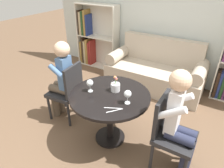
{
  "coord_description": "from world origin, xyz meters",
  "views": [
    {
      "loc": [
        1.07,
        -1.72,
        2.01
      ],
      "look_at": [
        0.0,
        0.05,
        0.83
      ],
      "focal_mm": 32.0,
      "sensor_mm": 36.0,
      "label": 1
    }
  ],
  "objects_px": {
    "chair_left": "(68,90)",
    "wine_glass_left": "(90,83)",
    "chair_right": "(169,131)",
    "flower_vase": "(115,86)",
    "wine_glass_right": "(128,94)",
    "person_left": "(62,79)",
    "bookshelf_left": "(93,38)",
    "person_right": "(180,121)",
    "couch": "(155,72)"
  },
  "relations": [
    {
      "from": "couch",
      "to": "bookshelf_left",
      "type": "bearing_deg",
      "value": 170.74
    },
    {
      "from": "person_left",
      "to": "wine_glass_left",
      "type": "xyz_separation_m",
      "value": [
        0.6,
        -0.12,
        0.16
      ]
    },
    {
      "from": "flower_vase",
      "to": "bookshelf_left",
      "type": "bearing_deg",
      "value": 132.43
    },
    {
      "from": "wine_glass_right",
      "to": "flower_vase",
      "type": "height_order",
      "value": "flower_vase"
    },
    {
      "from": "chair_right",
      "to": "person_right",
      "type": "distance_m",
      "value": 0.19
    },
    {
      "from": "couch",
      "to": "person_right",
      "type": "xyz_separation_m",
      "value": [
        0.85,
        -1.66,
        0.35
      ]
    },
    {
      "from": "chair_left",
      "to": "wine_glass_right",
      "type": "relative_size",
      "value": 5.49
    },
    {
      "from": "chair_left",
      "to": "wine_glass_right",
      "type": "height_order",
      "value": "chair_left"
    },
    {
      "from": "chair_right",
      "to": "person_left",
      "type": "xyz_separation_m",
      "value": [
        -1.61,
        0.06,
        0.17
      ]
    },
    {
      "from": "wine_glass_right",
      "to": "chair_right",
      "type": "bearing_deg",
      "value": 5.39
    },
    {
      "from": "chair_left",
      "to": "wine_glass_right",
      "type": "distance_m",
      "value": 1.08
    },
    {
      "from": "bookshelf_left",
      "to": "person_right",
      "type": "relative_size",
      "value": 1.15
    },
    {
      "from": "bookshelf_left",
      "to": "chair_left",
      "type": "relative_size",
      "value": 1.56
    },
    {
      "from": "chair_right",
      "to": "person_right",
      "type": "height_order",
      "value": "person_right"
    },
    {
      "from": "bookshelf_left",
      "to": "flower_vase",
      "type": "relative_size",
      "value": 6.83
    },
    {
      "from": "bookshelf_left",
      "to": "wine_glass_left",
      "type": "bearing_deg",
      "value": -54.81
    },
    {
      "from": "chair_left",
      "to": "flower_vase",
      "type": "relative_size",
      "value": 4.37
    },
    {
      "from": "bookshelf_left",
      "to": "wine_glass_left",
      "type": "relative_size",
      "value": 8.92
    },
    {
      "from": "chair_left",
      "to": "wine_glass_left",
      "type": "bearing_deg",
      "value": 70.5
    },
    {
      "from": "wine_glass_left",
      "to": "chair_left",
      "type": "bearing_deg",
      "value": 165.71
    },
    {
      "from": "couch",
      "to": "chair_right",
      "type": "xyz_separation_m",
      "value": [
        0.76,
        -1.66,
        0.18
      ]
    },
    {
      "from": "person_left",
      "to": "person_right",
      "type": "bearing_deg",
      "value": 82.76
    },
    {
      "from": "wine_glass_right",
      "to": "wine_glass_left",
      "type": "bearing_deg",
      "value": -178.81
    },
    {
      "from": "bookshelf_left",
      "to": "chair_right",
      "type": "relative_size",
      "value": 1.56
    },
    {
      "from": "bookshelf_left",
      "to": "flower_vase",
      "type": "height_order",
      "value": "bookshelf_left"
    },
    {
      "from": "couch",
      "to": "bookshelf_left",
      "type": "height_order",
      "value": "bookshelf_left"
    },
    {
      "from": "chair_right",
      "to": "chair_left",
      "type": "bearing_deg",
      "value": 87.33
    },
    {
      "from": "person_left",
      "to": "person_right",
      "type": "relative_size",
      "value": 0.99
    },
    {
      "from": "chair_left",
      "to": "person_right",
      "type": "bearing_deg",
      "value": 82.17
    },
    {
      "from": "chair_left",
      "to": "wine_glass_right",
      "type": "xyz_separation_m",
      "value": [
        1.02,
        -0.12,
        0.33
      ]
    },
    {
      "from": "wine_glass_right",
      "to": "flower_vase",
      "type": "xyz_separation_m",
      "value": [
        -0.25,
        0.16,
        -0.05
      ]
    },
    {
      "from": "person_right",
      "to": "wine_glass_right",
      "type": "distance_m",
      "value": 0.61
    },
    {
      "from": "person_left",
      "to": "chair_left",
      "type": "bearing_deg",
      "value": 93.53
    },
    {
      "from": "bookshelf_left",
      "to": "wine_glass_left",
      "type": "distance_m",
      "value": 2.43
    },
    {
      "from": "couch",
      "to": "flower_vase",
      "type": "height_order",
      "value": "couch"
    },
    {
      "from": "flower_vase",
      "to": "chair_left",
      "type": "bearing_deg",
      "value": -177.15
    },
    {
      "from": "person_left",
      "to": "couch",
      "type": "bearing_deg",
      "value": 146.86
    },
    {
      "from": "bookshelf_left",
      "to": "chair_right",
      "type": "height_order",
      "value": "bookshelf_left"
    },
    {
      "from": "bookshelf_left",
      "to": "person_left",
      "type": "bearing_deg",
      "value": -66.85
    },
    {
      "from": "chair_left",
      "to": "flower_vase",
      "type": "bearing_deg",
      "value": 87.64
    },
    {
      "from": "chair_left",
      "to": "person_left",
      "type": "xyz_separation_m",
      "value": [
        -0.09,
        -0.01,
        0.17
      ]
    },
    {
      "from": "chair_left",
      "to": "flower_vase",
      "type": "xyz_separation_m",
      "value": [
        0.77,
        0.04,
        0.28
      ]
    },
    {
      "from": "person_right",
      "to": "wine_glass_right",
      "type": "bearing_deg",
      "value": 94.65
    },
    {
      "from": "chair_right",
      "to": "wine_glass_left",
      "type": "bearing_deg",
      "value": 93.36
    },
    {
      "from": "wine_glass_left",
      "to": "bookshelf_left",
      "type": "bearing_deg",
      "value": 125.19
    },
    {
      "from": "wine_glass_left",
      "to": "wine_glass_right",
      "type": "bearing_deg",
      "value": 1.19
    },
    {
      "from": "bookshelf_left",
      "to": "chair_right",
      "type": "bearing_deg",
      "value": -38.69
    },
    {
      "from": "couch",
      "to": "person_left",
      "type": "height_order",
      "value": "person_left"
    },
    {
      "from": "chair_right",
      "to": "flower_vase",
      "type": "bearing_deg",
      "value": 81.58
    },
    {
      "from": "chair_left",
      "to": "couch",
      "type": "bearing_deg",
      "value": 149.17
    }
  ]
}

